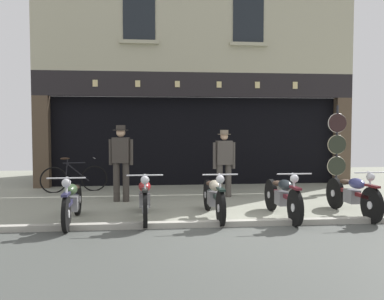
% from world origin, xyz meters
% --- Properties ---
extents(ground, '(21.32, 22.00, 0.18)m').
position_xyz_m(ground, '(0.00, -0.98, -0.04)').
color(ground, gray).
extents(shop_facade, '(9.62, 4.42, 6.51)m').
position_xyz_m(shop_facade, '(-0.00, 7.00, 1.75)').
color(shop_facade, black).
rests_on(shop_facade, ground).
extents(motorcycle_left, '(0.62, 1.98, 0.90)m').
position_xyz_m(motorcycle_left, '(-2.77, 0.60, 0.41)').
color(motorcycle_left, black).
rests_on(motorcycle_left, ground).
extents(motorcycle_center_left, '(0.62, 2.05, 0.91)m').
position_xyz_m(motorcycle_center_left, '(-1.49, 0.79, 0.42)').
color(motorcycle_center_left, black).
rests_on(motorcycle_center_left, ground).
extents(motorcycle_center, '(0.62, 2.06, 0.91)m').
position_xyz_m(motorcycle_center, '(-0.19, 0.79, 0.42)').
color(motorcycle_center, black).
rests_on(motorcycle_center, ground).
extents(motorcycle_center_right, '(0.62, 2.02, 0.92)m').
position_xyz_m(motorcycle_center_right, '(1.10, 0.63, 0.43)').
color(motorcycle_center_right, black).
rests_on(motorcycle_center_right, ground).
extents(motorcycle_right, '(0.62, 2.01, 0.92)m').
position_xyz_m(motorcycle_right, '(2.52, 0.70, 0.43)').
color(motorcycle_right, black).
rests_on(motorcycle_right, ground).
extents(salesman_left, '(0.56, 0.35, 1.76)m').
position_xyz_m(salesman_left, '(-2.05, 2.69, 0.98)').
color(salesman_left, '#38332D').
rests_on(salesman_left, ground).
extents(shopkeeper_center, '(0.56, 0.32, 1.65)m').
position_xyz_m(shopkeeper_center, '(0.42, 3.06, 0.91)').
color(shopkeeper_center, '#47423D').
rests_on(shopkeeper_center, ground).
extents(tyre_sign_pole, '(0.51, 0.06, 2.29)m').
position_xyz_m(tyre_sign_pole, '(3.52, 3.54, 1.24)').
color(tyre_sign_pole, '#232328').
rests_on(tyre_sign_pole, ground).
extents(advert_board_near, '(0.75, 0.03, 0.99)m').
position_xyz_m(advert_board_near, '(-2.09, 5.40, 1.56)').
color(advert_board_near, silver).
extents(advert_board_far, '(0.70, 0.03, 0.99)m').
position_xyz_m(advert_board_far, '(-3.08, 5.40, 1.60)').
color(advert_board_far, silver).
extents(leaning_bicycle, '(1.70, 0.60, 0.94)m').
position_xyz_m(leaning_bicycle, '(-3.40, 4.28, 0.37)').
color(leaning_bicycle, black).
rests_on(leaning_bicycle, ground).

